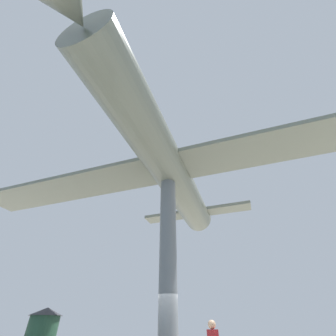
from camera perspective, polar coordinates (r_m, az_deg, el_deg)
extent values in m
cylinder|color=slate|center=(8.34, 0.00, -23.76)|extent=(0.61, 0.61, 6.67)
cylinder|color=slate|center=(10.04, 0.00, 0.00)|extent=(2.41, 12.31, 1.60)
cube|color=slate|center=(10.04, 0.00, 0.00)|extent=(20.97, 3.48, 0.18)
cube|color=slate|center=(14.64, 7.10, -11.26)|extent=(6.73, 1.44, 0.18)
cube|color=slate|center=(15.15, 6.78, -7.23)|extent=(0.25, 1.11, 2.26)
cone|color=slate|center=(6.52, -23.94, 34.07)|extent=(1.43, 1.16, 1.36)
sphere|color=tan|center=(9.95, 11.07, -34.44)|extent=(0.28, 0.28, 0.28)
cone|color=#2D2D33|center=(10.21, -28.40, -29.40)|extent=(1.12, 1.12, 0.24)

